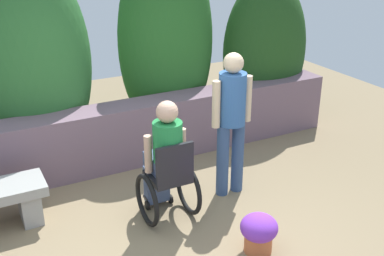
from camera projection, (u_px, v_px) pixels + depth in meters
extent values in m
plane|color=#826F52|center=(176.00, 246.00, 4.67)|extent=(11.25, 11.25, 0.00)
cube|color=slate|center=(111.00, 138.00, 6.06)|extent=(6.47, 0.43, 0.81)
ellipsoid|color=#2C672E|center=(32.00, 62.00, 5.89)|extent=(1.46, 1.02, 2.65)
ellipsoid|color=#245C22|center=(166.00, 42.00, 6.66)|extent=(1.38, 0.97, 2.76)
ellipsoid|color=#20471A|center=(265.00, 51.00, 7.26)|extent=(1.37, 0.96, 2.23)
cube|color=gray|center=(30.00, 204.00, 5.04)|extent=(0.20, 0.40, 0.35)
cube|color=black|center=(168.00, 176.00, 4.93)|extent=(0.40, 0.40, 0.06)
cube|color=black|center=(175.00, 164.00, 4.70)|extent=(0.40, 0.04, 0.40)
cube|color=black|center=(156.00, 195.00, 5.35)|extent=(0.28, 0.12, 0.03)
torus|color=black|center=(147.00, 200.00, 4.92)|extent=(0.05, 0.56, 0.56)
torus|color=black|center=(188.00, 189.00, 5.12)|extent=(0.05, 0.56, 0.56)
cylinder|color=black|center=(147.00, 205.00, 5.26)|extent=(0.03, 0.10, 0.10)
cylinder|color=black|center=(170.00, 199.00, 5.38)|extent=(0.03, 0.10, 0.10)
cube|color=#415275|center=(163.00, 163.00, 4.97)|extent=(0.30, 0.40, 0.16)
cube|color=#415275|center=(157.00, 183.00, 5.27)|extent=(0.26, 0.14, 0.43)
cylinder|color=#217F3D|center=(168.00, 145.00, 4.78)|extent=(0.30, 0.30, 0.50)
cylinder|color=tan|center=(148.00, 154.00, 4.78)|extent=(0.08, 0.08, 0.40)
cylinder|color=tan|center=(182.00, 147.00, 4.94)|extent=(0.08, 0.08, 0.40)
sphere|color=tan|center=(167.00, 112.00, 4.63)|extent=(0.22, 0.22, 0.22)
cylinder|color=#324B75|center=(223.00, 160.00, 5.42)|extent=(0.14, 0.14, 0.86)
cylinder|color=#324B75|center=(238.00, 157.00, 5.50)|extent=(0.14, 0.14, 0.86)
cylinder|color=#325D9A|center=(232.00, 99.00, 5.17)|extent=(0.30, 0.30, 0.58)
cylinder|color=beige|center=(216.00, 104.00, 5.10)|extent=(0.09, 0.09, 0.52)
cylinder|color=beige|center=(248.00, 99.00, 5.27)|extent=(0.09, 0.09, 0.52)
sphere|color=beige|center=(233.00, 63.00, 5.02)|extent=(0.22, 0.22, 0.22)
cylinder|color=#BA6039|center=(258.00, 242.00, 4.57)|extent=(0.27, 0.27, 0.20)
ellipsoid|color=#285229|center=(259.00, 231.00, 4.52)|extent=(0.29, 0.29, 0.09)
ellipsoid|color=purple|center=(259.00, 227.00, 4.50)|extent=(0.36, 0.36, 0.25)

